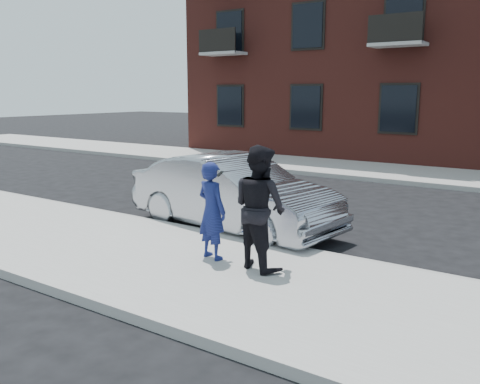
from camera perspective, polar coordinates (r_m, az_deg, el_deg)
The scene contains 8 objects.
ground at distance 8.86m, azimuth -9.57°, elevation -7.40°, with size 100.00×100.00×0.00m, color black.
near_sidewalk at distance 8.67m, azimuth -10.73°, elevation -7.35°, with size 50.00×3.50×0.15m, color #9C9893.
near_curb at distance 9.96m, azimuth -3.44°, elevation -4.72°, with size 50.00×0.10×0.15m, color #999691.
far_sidewalk at distance 18.46m, azimuth 15.14°, elevation 2.27°, with size 50.00×3.50×0.15m, color #9C9893.
far_curb at distance 16.79m, azimuth 13.13°, elevation 1.51°, with size 50.00×0.10×0.15m, color #999691.
silver_sedan at distance 10.37m, azimuth -0.80°, elevation -0.14°, with size 1.62×4.66×1.54m, color #999BA3.
man_hoodie at distance 8.11m, azimuth -3.19°, elevation -2.10°, with size 0.64×0.54×1.58m.
man_peacoat at distance 7.64m, azimuth 2.22°, elevation -1.73°, with size 1.09×0.96×1.88m.
Camera 1 is at (5.83, -6.06, 2.79)m, focal length 38.00 mm.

